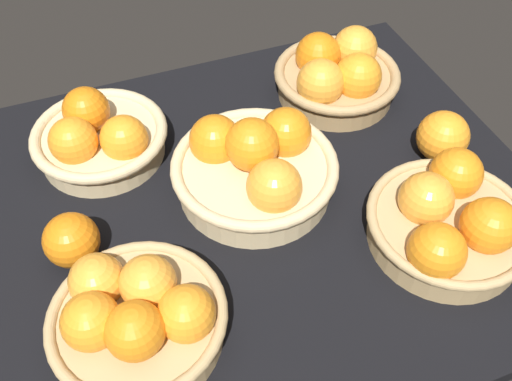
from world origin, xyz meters
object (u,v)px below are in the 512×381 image
basket_far_right (337,74)px  basket_far_left (99,137)px  loose_orange_back_gap (443,137)px  basket_near_right (449,221)px  basket_center (254,166)px  loose_orange_front_gap (71,240)px  basket_near_left (136,316)px

basket_far_right → basket_far_left: basket_far_left is taller
basket_far_left → loose_orange_back_gap: bearing=-21.0°
basket_near_right → basket_center: basket_center is taller
loose_orange_back_gap → basket_center: bearing=172.3°
loose_orange_back_gap → loose_orange_front_gap: bearing=179.3°
basket_near_left → basket_far_right: bearing=38.0°
basket_near_right → basket_near_left: size_ratio=1.05×
basket_center → loose_orange_front_gap: (-27.30, -3.38, -0.80)cm
basket_near_left → basket_center: size_ratio=0.87×
basket_near_right → basket_far_left: size_ratio=1.06×
basket_near_left → loose_orange_back_gap: (51.89, 13.95, -0.31)cm
basket_near_right → basket_far_right: (0.17, 34.62, 0.26)cm
basket_near_right → basket_center: size_ratio=0.92×
loose_orange_front_gap → loose_orange_back_gap: (57.43, -0.71, 0.31)cm
basket_near_right → loose_orange_back_gap: 17.19cm
loose_orange_back_gap → basket_far_left: bearing=159.0°
basket_center → basket_far_left: 25.25cm
basket_near_left → loose_orange_front_gap: 15.68cm
basket_near_left → loose_orange_back_gap: 53.73cm
basket_near_right → loose_orange_front_gap: bearing=162.4°
basket_near_left → basket_far_left: bearing=87.2°
basket_near_left → basket_center: (21.76, 18.03, 0.18)cm
loose_orange_front_gap → loose_orange_back_gap: loose_orange_back_gap is taller
loose_orange_front_gap → loose_orange_back_gap: 57.44cm
basket_near_left → basket_center: 28.26cm
basket_near_left → basket_center: bearing=39.7°
basket_far_right → basket_center: basket_center is taller
basket_far_right → basket_near_left: size_ratio=1.02×
basket_far_right → loose_orange_back_gap: bearing=-66.5°
loose_orange_front_gap → basket_center: bearing=7.1°
loose_orange_front_gap → loose_orange_back_gap: size_ratio=0.92×
loose_orange_front_gap → basket_far_left: bearing=68.9°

